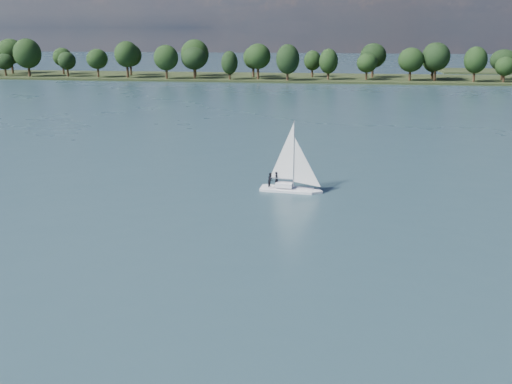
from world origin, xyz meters
TOP-DOWN VIEW (x-y plane):
  - ground at (0.00, 100.00)m, footprint 700.00×700.00m
  - far_shore at (0.00, 212.00)m, footprint 660.00×40.00m
  - sailboat at (-2.59, 48.88)m, footprint 7.22×2.68m
  - treeline at (-27.22, 208.99)m, footprint 562.29×73.76m

SIDE VIEW (x-z plane):
  - ground at x=0.00m, z-range 0.00..0.00m
  - far_shore at x=0.00m, z-range -0.75..0.75m
  - sailboat at x=-2.59m, z-range -2.05..7.24m
  - treeline at x=-27.22m, z-range -0.73..16.64m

